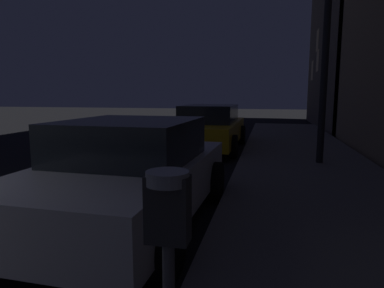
# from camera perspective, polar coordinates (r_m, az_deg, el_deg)

# --- Properties ---
(parking_meter) EXTENTS (0.19, 0.19, 1.30)m
(parking_meter) POSITION_cam_1_polar(r_m,az_deg,el_deg) (1.56, -4.05, -15.87)
(parking_meter) COLOR #59595B
(parking_meter) RESTS_ON sidewalk
(car_white) EXTENTS (2.23, 4.08, 1.43)m
(car_white) POSITION_cam_1_polar(r_m,az_deg,el_deg) (4.74, -10.42, -4.85)
(car_white) COLOR silver
(car_white) RESTS_ON ground
(car_yellow_cab) EXTENTS (2.09, 4.60, 1.43)m
(car_yellow_cab) POSITION_cam_1_polar(r_m,az_deg,el_deg) (10.96, 3.00, 2.81)
(car_yellow_cab) COLOR gold
(car_yellow_cab) RESTS_ON ground
(street_lamp) EXTENTS (0.44, 0.44, 5.43)m
(street_lamp) POSITION_cam_1_polar(r_m,az_deg,el_deg) (8.77, 21.97, 20.82)
(street_lamp) COLOR black
(street_lamp) RESTS_ON sidewalk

